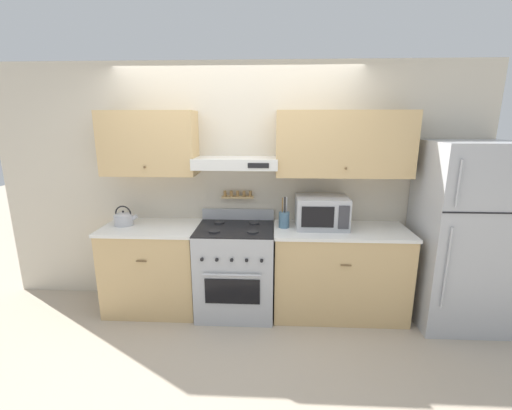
% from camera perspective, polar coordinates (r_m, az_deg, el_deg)
% --- Properties ---
extents(ground_plane, '(16.00, 16.00, 0.00)m').
position_cam_1_polar(ground_plane, '(3.58, -3.82, -19.41)').
color(ground_plane, '#B2A38E').
extents(wall_back, '(5.20, 0.46, 2.55)m').
position_cam_1_polar(wall_back, '(3.62, -1.89, 5.26)').
color(wall_back, beige).
rests_on(wall_back, ground_plane).
extents(counter_left, '(0.97, 0.63, 0.92)m').
position_cam_1_polar(counter_left, '(3.83, -16.67, -9.89)').
color(counter_left, tan).
rests_on(counter_left, ground_plane).
extents(counter_right, '(1.34, 0.63, 0.92)m').
position_cam_1_polar(counter_right, '(3.69, 13.59, -10.66)').
color(counter_right, tan).
rests_on(counter_right, ground_plane).
extents(stove_range, '(0.78, 0.67, 1.04)m').
position_cam_1_polar(stove_range, '(3.62, -3.39, -10.66)').
color(stove_range, '#ADAFB5').
rests_on(stove_range, ground_plane).
extents(refrigerator, '(0.79, 0.76, 1.79)m').
position_cam_1_polar(refrigerator, '(3.85, 31.05, -4.33)').
color(refrigerator, '#ADAFB5').
rests_on(refrigerator, ground_plane).
extents(tea_kettle, '(0.25, 0.19, 0.21)m').
position_cam_1_polar(tea_kettle, '(3.78, -21.15, -2.06)').
color(tea_kettle, '#B7B7BC').
rests_on(tea_kettle, counter_left).
extents(microwave, '(0.51, 0.37, 0.32)m').
position_cam_1_polar(microwave, '(3.49, 10.88, -1.19)').
color(microwave, '#ADAFB5').
rests_on(microwave, counter_right).
extents(utensil_crock, '(0.11, 0.11, 0.31)m').
position_cam_1_polar(utensil_crock, '(3.46, 4.70, -2.35)').
color(utensil_crock, slate).
rests_on(utensil_crock, counter_right).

